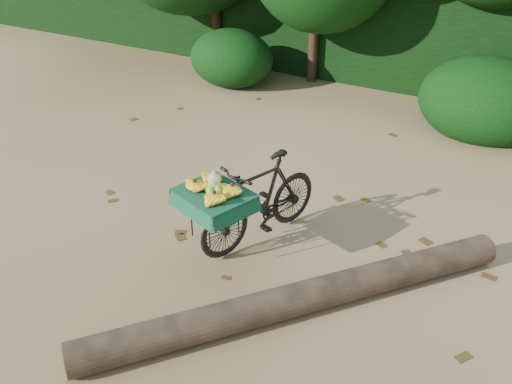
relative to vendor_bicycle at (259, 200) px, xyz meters
The scene contains 6 objects.
ground 0.50m from the vendor_bicycle, 90.82° to the right, with size 80.00×80.00×0.00m, color tan.
vendor_bicycle is the anchor object (origin of this frame).
fallen_log 1.24m from the vendor_bicycle, 40.71° to the right, with size 0.29×0.29×4.05m, color brown.
hedge_backdrop 6.19m from the vendor_bicycle, 90.02° to the left, with size 26.00×1.80×1.80m, color black.
bush_clumps 4.21m from the vendor_bicycle, 83.20° to the left, with size 8.80×1.70×0.90m, color black, non-canonical shape.
leaf_litter 0.72m from the vendor_bicycle, 90.18° to the left, with size 7.00×7.30×0.01m, color #4C3414, non-canonical shape.
Camera 1 is at (2.40, -4.06, 3.34)m, focal length 38.00 mm.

